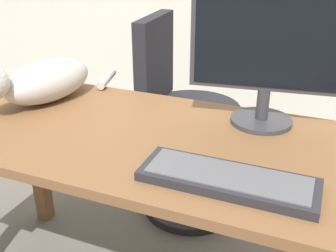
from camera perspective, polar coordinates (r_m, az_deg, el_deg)
The scene contains 5 objects.
desk at distance 1.28m, azimuth -0.22°, elevation -5.61°, with size 1.64×0.66×0.72m.
office_chair at distance 1.94m, azimuth 2.00°, elevation -0.74°, with size 0.48×0.48×0.96m.
monitor at distance 1.29m, azimuth 13.93°, elevation 9.64°, with size 0.48×0.20×0.42m.
keyboard at distance 1.02m, azimuth 8.41°, elevation -7.42°, with size 0.44×0.15×0.03m.
cat at distance 1.54m, azimuth -17.28°, elevation 6.10°, with size 0.27×0.59×0.20m.
Camera 1 is at (0.42, -1.01, 1.28)m, focal length 43.24 mm.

